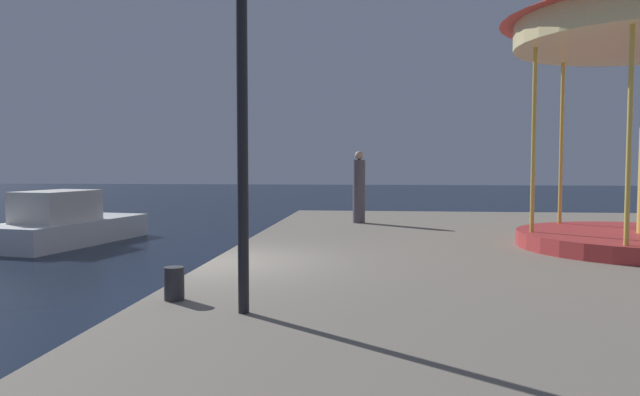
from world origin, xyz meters
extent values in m
plane|color=black|center=(0.00, 0.00, 0.00)|extent=(120.00, 120.00, 0.00)
cube|color=gray|center=(6.72, 0.00, 0.40)|extent=(13.44, 22.10, 0.80)
cube|color=white|center=(-6.63, 7.58, 0.36)|extent=(3.08, 5.59, 0.73)
cube|color=beige|center=(-6.72, 7.09, 1.18)|extent=(1.91, 2.56, 0.91)
cube|color=#4C6070|center=(-6.51, 8.23, 1.37)|extent=(1.29, 0.33, 0.41)
cylinder|color=gold|center=(6.87, 4.16, 2.89)|extent=(0.08, 0.08, 3.58)
cylinder|color=gold|center=(5.82, 2.33, 2.89)|extent=(0.08, 0.08, 3.58)
cylinder|color=gold|center=(6.87, 0.51, 2.89)|extent=(0.08, 0.08, 3.58)
cylinder|color=black|center=(1.38, -3.31, 2.90)|extent=(0.12, 0.12, 4.20)
cylinder|color=#2D2D33|center=(0.40, -2.79, 1.00)|extent=(0.24, 0.24, 0.40)
cylinder|color=#514C56|center=(2.26, 6.83, 1.67)|extent=(0.34, 0.34, 1.75)
sphere|color=tan|center=(2.26, 6.83, 2.67)|extent=(0.24, 0.24, 0.24)
camera|label=1|loc=(2.87, -9.63, 2.43)|focal=33.39mm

